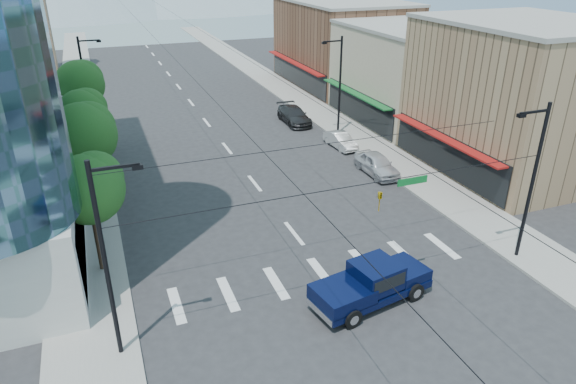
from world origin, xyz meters
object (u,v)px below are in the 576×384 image
at_px(pickup_truck, 371,283).
at_px(parked_car_mid, 340,140).
at_px(parked_car_near, 377,164).
at_px(pedestrian, 394,277).
at_px(parked_car_far, 294,115).

bearing_deg(pickup_truck, parked_car_mid, 57.39).
relative_size(parked_car_near, parked_car_mid, 1.19).
height_order(pickup_truck, parked_car_near, pickup_truck).
height_order(pedestrian, parked_car_mid, pedestrian).
bearing_deg(pedestrian, parked_car_mid, -8.60).
bearing_deg(pickup_truck, parked_car_near, 48.85).
relative_size(pickup_truck, pedestrian, 3.57).
bearing_deg(parked_car_mid, parked_car_far, 94.16).
height_order(parked_car_mid, parked_car_far, parked_car_far).
distance_m(pickup_truck, pedestrian, 1.51).
relative_size(pickup_truck, parked_car_far, 1.19).
height_order(pickup_truck, pedestrian, pickup_truck).
bearing_deg(parked_car_near, pedestrian, -116.76).
relative_size(pickup_truck, parked_car_mid, 1.63).
height_order(parked_car_near, parked_car_far, parked_car_near).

